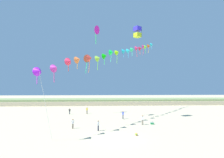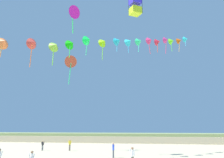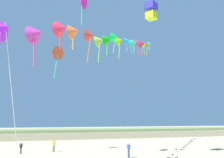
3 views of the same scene
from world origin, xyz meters
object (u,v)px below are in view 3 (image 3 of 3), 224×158
(person_far_right, at_px, (54,145))
(large_kite_high_solo, at_px, (56,53))
(person_far_center, at_px, (176,155))
(large_kite_low_lead, at_px, (151,11))
(person_near_right, at_px, (129,149))
(large_kite_mid_trail, at_px, (82,2))
(person_near_left, at_px, (21,147))

(person_far_right, bearing_deg, large_kite_high_solo, -107.00)
(person_far_right, height_order, large_kite_high_solo, large_kite_high_solo)
(person_far_center, relative_size, large_kite_high_solo, 0.36)
(person_far_center, relative_size, large_kite_low_lead, 0.77)
(person_near_right, distance_m, large_kite_mid_trail, 18.92)
(person_far_center, distance_m, large_kite_high_solo, 21.18)
(person_near_left, bearing_deg, large_kite_mid_trail, -43.94)
(large_kite_high_solo, bearing_deg, person_near_right, -39.77)
(person_near_right, height_order, large_kite_low_lead, large_kite_low_lead)
(large_kite_low_lead, relative_size, large_kite_high_solo, 0.47)
(person_far_center, relative_size, large_kite_mid_trail, 0.43)
(person_far_right, distance_m, large_kite_mid_trail, 19.41)
(person_far_center, bearing_deg, large_kite_low_lead, 87.94)
(person_far_center, bearing_deg, large_kite_high_solo, 131.34)
(person_near_left, distance_m, large_kite_high_solo, 13.57)
(large_kite_mid_trail, bearing_deg, person_near_right, -6.62)
(person_near_right, distance_m, large_kite_high_solo, 16.78)
(large_kite_high_solo, bearing_deg, person_far_center, -48.66)
(person_near_right, xyz_separation_m, person_far_right, (-8.14, 7.50, -0.00))
(person_near_left, xyz_separation_m, person_far_center, (15.14, -12.72, 0.12))
(person_near_left, bearing_deg, large_kite_low_lead, -27.44)
(large_kite_mid_trail, bearing_deg, large_kite_low_lead, -10.47)
(person_far_right, distance_m, person_far_center, 17.16)
(person_near_right, bearing_deg, large_kite_high_solo, 140.23)
(large_kite_mid_trail, height_order, large_kite_high_solo, large_kite_mid_trail)
(person_near_left, distance_m, large_kite_low_lead, 24.47)
(person_near_left, relative_size, person_near_right, 0.87)
(person_near_right, bearing_deg, person_near_left, 150.41)
(person_near_right, height_order, person_far_center, person_near_right)
(person_far_right, bearing_deg, person_near_right, -42.65)
(person_far_right, distance_m, large_kite_high_solo, 12.85)
(large_kite_low_lead, bearing_deg, person_far_center, -92.06)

